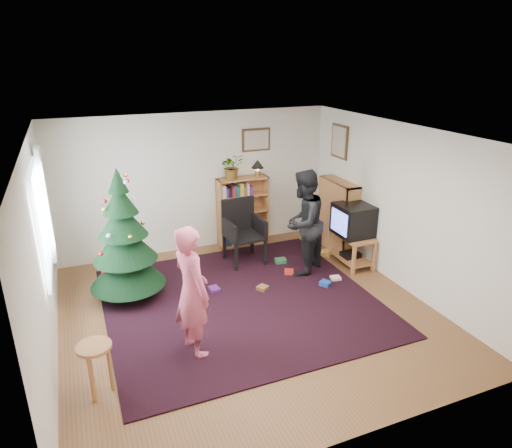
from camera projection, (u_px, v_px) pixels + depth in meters
name	position (u px, v px, depth m)	size (l,w,h in m)	color
floor	(248.00, 311.00, 6.48)	(5.00, 5.00, 0.00)	brown
ceiling	(246.00, 135.00, 5.59)	(5.00, 5.00, 0.00)	white
wall_back	(197.00, 183.00, 8.20)	(5.00, 0.02, 2.50)	silver
wall_front	(354.00, 329.00, 3.87)	(5.00, 0.02, 2.50)	silver
wall_left	(41.00, 260.00, 5.15)	(0.02, 5.00, 2.50)	silver
wall_right	(400.00, 207.00, 6.92)	(0.02, 5.00, 2.50)	silver
rug	(240.00, 301.00, 6.73)	(3.80, 3.60, 0.02)	black
window_pane	(41.00, 222.00, 5.59)	(0.04, 1.20, 1.40)	silver
curtain	(46.00, 205.00, 6.21)	(0.06, 0.35, 1.60)	silver
picture_back	(256.00, 140.00, 8.34)	(0.55, 0.03, 0.42)	#4C3319
picture_right	(340.00, 141.00, 8.18)	(0.03, 0.50, 0.60)	#4C3319
christmas_tree	(125.00, 246.00, 6.59)	(1.10, 1.10, 1.99)	#3F2816
bookshelf_back	(243.00, 211.00, 8.56)	(0.95, 0.30, 1.30)	#A6713B
bookshelf_right	(337.00, 215.00, 8.34)	(0.30, 0.95, 1.30)	#A6713B
tv_stand	(351.00, 247.00, 7.83)	(0.46, 0.82, 0.55)	#A6713B
crt_tv	(353.00, 220.00, 7.65)	(0.56, 0.60, 0.53)	black
armchair	(242.00, 228.00, 7.89)	(0.63, 0.63, 1.10)	black
stool	(95.00, 356.00, 4.77)	(0.37, 0.37, 0.61)	#A6713B
person_standing	(192.00, 292.00, 5.34)	(0.60, 0.39, 1.65)	#C9506D
person_by_chair	(303.00, 223.00, 7.34)	(0.85, 0.66, 1.75)	black
potted_plant	(232.00, 166.00, 8.18)	(0.41, 0.36, 0.46)	gray
table_lamp	(258.00, 165.00, 8.37)	(0.23, 0.23, 0.31)	#A57F33
floor_clutter	(291.00, 274.00, 7.47)	(2.47, 1.26, 0.08)	#A51E19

